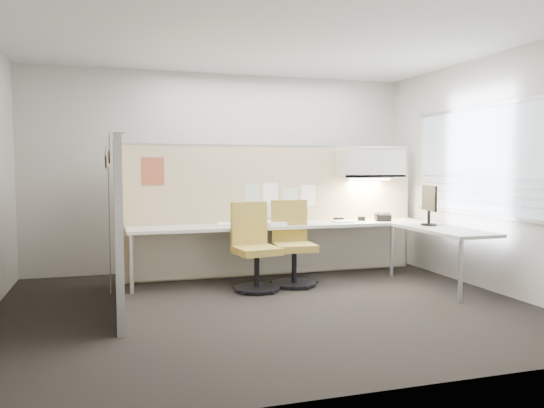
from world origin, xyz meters
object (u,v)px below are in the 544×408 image
object	(u,v)px
chair_left	(292,246)
phone	(382,217)
desk	(312,234)
monitor	(429,203)
chair_right	(254,250)

from	to	relation	value
chair_left	phone	world-z (taller)	chair_left
desk	monitor	size ratio (longest dim) A/B	7.94
desk	monitor	world-z (taller)	monitor
chair_right	monitor	xyz separation A→B (m)	(2.23, -0.25, 0.54)
monitor	phone	size ratio (longest dim) A/B	1.99
desk	chair_left	world-z (taller)	chair_left
chair_right	chair_left	bearing A→B (deg)	5.14
chair_left	phone	size ratio (longest dim) A/B	4.10
desk	phone	distance (m)	1.10
phone	chair_left	bearing A→B (deg)	-151.96
chair_right	phone	xyz separation A→B (m)	(1.95, 0.43, 0.30)
chair_right	monitor	distance (m)	2.31
desk	phone	size ratio (longest dim) A/B	15.78
desk	chair_right	size ratio (longest dim) A/B	3.86
chair_left	chair_right	world-z (taller)	chair_left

